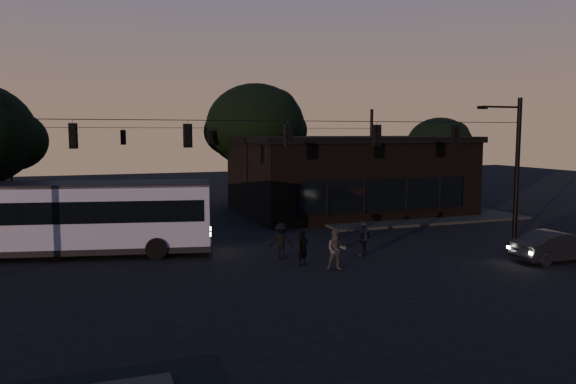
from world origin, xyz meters
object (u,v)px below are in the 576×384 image
object	(u,v)px
building	(348,175)
pedestrian_a	(303,248)
pedestrian_d	(281,241)
car	(557,246)
pedestrian_b	(336,250)
pedestrian_c	(364,239)
bus	(79,215)

from	to	relation	value
building	pedestrian_a	size ratio (longest dim) A/B	10.02
building	pedestrian_d	xyz separation A→B (m)	(-9.42, -12.24, -1.89)
pedestrian_a	car	bearing A→B (deg)	-42.93
pedestrian_a	pedestrian_d	xyz separation A→B (m)	(-0.48, 1.44, 0.05)
building	car	distance (m)	17.11
pedestrian_b	pedestrian_d	xyz separation A→B (m)	(-1.46, 2.70, -0.04)
pedestrian_b	pedestrian_c	bearing A→B (deg)	60.28
bus	pedestrian_a	distance (m)	10.55
pedestrian_b	pedestrian_c	world-z (taller)	pedestrian_b
bus	car	world-z (taller)	bus
building	pedestrian_c	world-z (taller)	building
building	pedestrian_a	xyz separation A→B (m)	(-8.94, -13.68, -1.94)
pedestrian_c	pedestrian_b	bearing A→B (deg)	7.60
pedestrian_c	pedestrian_d	distance (m)	3.84
car	pedestrian_b	distance (m)	10.05
building	pedestrian_a	bearing A→B (deg)	-123.18
pedestrian_b	pedestrian_c	size ratio (longest dim) A/B	1.04
building	car	xyz separation A→B (m)	(1.90, -16.89, -2.03)
building	pedestrian_c	distance (m)	14.36
building	car	bearing A→B (deg)	-83.59
pedestrian_b	pedestrian_a	bearing A→B (deg)	148.79
building	bus	xyz separation A→B (m)	(-17.91, -8.24, -0.80)
pedestrian_a	pedestrian_b	size ratio (longest dim) A/B	0.90
bus	pedestrian_d	bearing A→B (deg)	-12.62
building	bus	size ratio (longest dim) A/B	1.25
bus	pedestrian_c	world-z (taller)	bus
car	pedestrian_c	xyz separation A→B (m)	(-7.57, 3.83, 0.14)
pedestrian_c	pedestrian_d	xyz separation A→B (m)	(-3.75, 0.82, -0.00)
car	pedestrian_c	world-z (taller)	pedestrian_c
pedestrian_a	pedestrian_c	xyz separation A→B (m)	(3.27, 0.62, 0.05)
bus	pedestrian_d	xyz separation A→B (m)	(8.48, -4.00, -1.09)
bus	pedestrian_d	size ratio (longest dim) A/B	7.58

